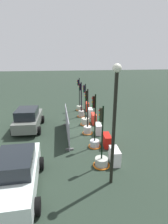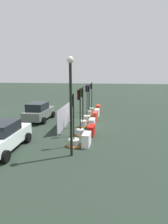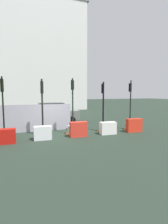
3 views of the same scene
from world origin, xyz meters
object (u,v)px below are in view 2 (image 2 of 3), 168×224
(traffic_light_5, at_px, (92,108))
(construction_barrier_2, at_px, (92,123))
(traffic_light_1, at_px, (80,128))
(traffic_light_2, at_px, (83,120))
(street_lamp_post, at_px, (71,97))
(construction_barrier_1, at_px, (91,130))
(construction_barrier_5, at_px, (98,109))
(construction_barrier_3, at_px, (95,117))
(car_white_van, at_px, (3,137))
(construction_barrier_0, at_px, (86,139))
(car_grey_saloon, at_px, (39,112))
(traffic_light_0, at_px, (74,140))
(traffic_light_3, at_px, (87,116))
(construction_barrier_4, at_px, (97,113))
(traffic_light_4, at_px, (89,110))

(traffic_light_5, bearing_deg, construction_barrier_2, -173.96)
(traffic_light_1, relative_size, traffic_light_2, 1.02)
(traffic_light_1, bearing_deg, street_lamp_post, -178.76)
(traffic_light_5, distance_m, construction_barrier_1, 8.34)
(construction_barrier_5, xyz_separation_m, street_lamp_post, (-11.63, 0.76, 2.90))
(construction_barrier_3, height_order, construction_barrier_5, construction_barrier_3)
(traffic_light_5, xyz_separation_m, car_white_van, (-11.73, 4.20, 0.36))
(car_white_van, bearing_deg, traffic_light_1, -50.90)
(traffic_light_1, xyz_separation_m, construction_barrier_1, (0.04, -0.84, -0.17))
(construction_barrier_0, bearing_deg, car_white_van, 106.20)
(car_grey_saloon, bearing_deg, traffic_light_1, -128.52)
(traffic_light_0, xyz_separation_m, car_grey_saloon, (5.88, 4.63, 0.46))
(construction_barrier_3, bearing_deg, construction_barrier_5, -0.69)
(traffic_light_3, relative_size, construction_barrier_1, 3.14)
(traffic_light_1, xyz_separation_m, construction_barrier_4, (6.14, -0.81, -0.17))
(traffic_light_3, xyz_separation_m, construction_barrier_2, (-1.99, -0.68, -0.09))
(traffic_light_5, xyz_separation_m, car_grey_saloon, (-4.60, 4.73, 0.37))
(traffic_light_1, height_order, construction_barrier_5, traffic_light_1)
(traffic_light_1, bearing_deg, traffic_light_4, 0.42)
(traffic_light_1, xyz_separation_m, traffic_light_5, (8.34, -0.03, -0.05))
(traffic_light_4, height_order, car_white_van, traffic_light_4)
(construction_barrier_2, bearing_deg, traffic_light_4, 10.14)
(traffic_light_0, bearing_deg, car_grey_saloon, 38.21)
(traffic_light_3, distance_m, traffic_light_4, 2.19)
(construction_barrier_4, distance_m, construction_barrier_5, 1.98)
(construction_barrier_2, bearing_deg, traffic_light_3, 18.88)
(traffic_light_1, distance_m, construction_barrier_1, 0.86)
(construction_barrier_4, bearing_deg, construction_barrier_1, -179.76)
(construction_barrier_1, relative_size, construction_barrier_2, 1.13)
(construction_barrier_0, xyz_separation_m, construction_barrier_4, (8.10, -0.07, -0.03))
(car_white_van, distance_m, street_lamp_post, 4.92)
(traffic_light_5, bearing_deg, traffic_light_0, 179.46)
(traffic_light_4, relative_size, construction_barrier_5, 3.05)
(construction_barrier_0, relative_size, construction_barrier_3, 1.01)
(traffic_light_0, relative_size, construction_barrier_1, 3.00)
(construction_barrier_0, height_order, construction_barrier_4, construction_barrier_0)
(car_white_van, bearing_deg, car_grey_saloon, 4.21)
(traffic_light_4, bearing_deg, construction_barrier_4, -94.67)
(construction_barrier_2, bearing_deg, construction_barrier_1, -176.15)
(construction_barrier_5, bearing_deg, traffic_light_5, 74.57)
(construction_barrier_4, distance_m, street_lamp_post, 10.11)
(traffic_light_1, bearing_deg, traffic_light_2, 2.96)
(construction_barrier_2, distance_m, construction_barrier_4, 4.11)
(construction_barrier_3, bearing_deg, street_lamp_post, 174.65)
(traffic_light_0, relative_size, traffic_light_4, 1.01)
(traffic_light_4, relative_size, construction_barrier_3, 3.22)
(construction_barrier_3, bearing_deg, construction_barrier_2, 177.56)
(traffic_light_2, distance_m, construction_barrier_2, 0.84)
(construction_barrier_1, distance_m, construction_barrier_4, 6.10)
(traffic_light_2, xyz_separation_m, construction_barrier_1, (-2.11, -0.95, -0.18))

